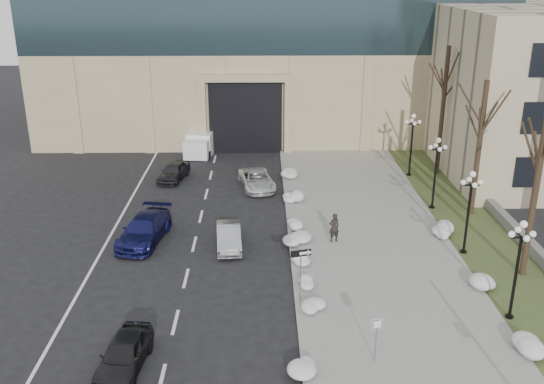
{
  "coord_description": "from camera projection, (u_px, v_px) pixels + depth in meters",
  "views": [
    {
      "loc": [
        -2.62,
        -17.03,
        14.73
      ],
      "look_at": [
        -2.12,
        12.97,
        3.5
      ],
      "focal_mm": 40.0,
      "sensor_mm": 36.0,
      "label": 1
    }
  ],
  "objects": [
    {
      "name": "one_way_sign",
      "position": [
        304.0,
        259.0,
        27.49
      ],
      "size": [
        1.02,
        0.39,
        2.71
      ],
      "rotation": [
        0.0,
        0.0,
        0.27
      ],
      "color": "slate",
      "rests_on": "ground"
    },
    {
      "name": "lamppost_b",
      "position": [
        470.0,
        202.0,
        31.91
      ],
      "size": [
        1.18,
        1.18,
        4.76
      ],
      "color": "black",
      "rests_on": "ground"
    },
    {
      "name": "snow_clump_c",
      "position": [
        314.0,
        306.0,
        27.41
      ],
      "size": [
        1.1,
        1.6,
        0.36
      ],
      "primitive_type": "ellipsoid",
      "color": "white",
      "rests_on": "sidewalk"
    },
    {
      "name": "box_truck",
      "position": [
        202.0,
        141.0,
        50.95
      ],
      "size": [
        2.63,
        6.04,
        1.86
      ],
      "rotation": [
        0.0,
        0.0,
        -0.11
      ],
      "color": "silver",
      "rests_on": "ground"
    },
    {
      "name": "keep_sign",
      "position": [
        377.0,
        331.0,
        23.39
      ],
      "size": [
        0.43,
        0.13,
        2.02
      ],
      "rotation": [
        0.0,
        0.0,
        0.22
      ],
      "color": "slate",
      "rests_on": "ground"
    },
    {
      "name": "lamppost_a",
      "position": [
        519.0,
        257.0,
        25.82
      ],
      "size": [
        1.18,
        1.18,
        4.76
      ],
      "color": "black",
      "rests_on": "ground"
    },
    {
      "name": "snow_clump_i",
      "position": [
        477.0,
        281.0,
        29.58
      ],
      "size": [
        1.1,
        1.6,
        0.36
      ],
      "primitive_type": "ellipsoid",
      "color": "white",
      "rests_on": "sidewalk"
    },
    {
      "name": "car_b",
      "position": [
        229.0,
        237.0,
        33.59
      ],
      "size": [
        1.62,
        3.88,
        1.25
      ],
      "primitive_type": "imported",
      "rotation": [
        0.0,
        0.0,
        0.08
      ],
      "color": "#9D9FA4",
      "rests_on": "ground"
    },
    {
      "name": "snow_clump_d",
      "position": [
        297.0,
        257.0,
        31.94
      ],
      "size": [
        1.1,
        1.6,
        0.36
      ],
      "primitive_type": "ellipsoid",
      "color": "white",
      "rests_on": "sidewalk"
    },
    {
      "name": "tree_near",
      "position": [
        539.0,
        166.0,
        28.64
      ],
      "size": [
        3.2,
        3.2,
        9.0
      ],
      "color": "black",
      "rests_on": "ground"
    },
    {
      "name": "tree_mid",
      "position": [
        481.0,
        130.0,
        36.24
      ],
      "size": [
        3.2,
        3.2,
        8.5
      ],
      "color": "black",
      "rests_on": "ground"
    },
    {
      "name": "snow_clump_g",
      "position": [
        290.0,
        174.0,
        44.82
      ],
      "size": [
        1.1,
        1.6,
        0.36
      ],
      "primitive_type": "ellipsoid",
      "color": "white",
      "rests_on": "sidewalk"
    },
    {
      "name": "car_c",
      "position": [
        144.0,
        230.0,
        34.23
      ],
      "size": [
        2.88,
        5.35,
        1.47
      ],
      "primitive_type": "imported",
      "rotation": [
        0.0,
        0.0,
        -0.17
      ],
      "color": "#171852",
      "rests_on": "ground"
    },
    {
      "name": "curb",
      "position": [
        292.0,
        242.0,
        34.22
      ],
      "size": [
        0.3,
        40.0,
        0.14
      ],
      "primitive_type": "cube",
      "color": "#979791",
      "rests_on": "ground"
    },
    {
      "name": "lamppost_c",
      "position": [
        436.0,
        164.0,
        37.99
      ],
      "size": [
        1.18,
        1.18,
        4.76
      ],
      "color": "black",
      "rests_on": "ground"
    },
    {
      "name": "pedestrian",
      "position": [
        334.0,
        227.0,
        33.96
      ],
      "size": [
        0.71,
        0.58,
        1.68
      ],
      "primitive_type": "imported",
      "rotation": [
        0.0,
        0.0,
        3.46
      ],
      "color": "black",
      "rests_on": "sidewalk"
    },
    {
      "name": "car_a",
      "position": [
        124.0,
        354.0,
        23.4
      ],
      "size": [
        1.97,
        4.0,
        1.31
      ],
      "primitive_type": "imported",
      "rotation": [
        0.0,
        0.0,
        -0.11
      ],
      "color": "black",
      "rests_on": "ground"
    },
    {
      "name": "stone_wall",
      "position": [
        507.0,
        222.0,
        36.2
      ],
      "size": [
        0.5,
        30.0,
        0.7
      ],
      "primitive_type": "cube",
      "color": "slate",
      "rests_on": "ground"
    },
    {
      "name": "snow_clump_f",
      "position": [
        292.0,
        199.0,
        39.98
      ],
      "size": [
        1.1,
        1.6,
        0.36
      ],
      "primitive_type": "ellipsoid",
      "color": "white",
      "rests_on": "sidewalk"
    },
    {
      "name": "sidewalk",
      "position": [
        371.0,
        242.0,
        34.29
      ],
      "size": [
        9.0,
        40.0,
        0.12
      ],
      "primitive_type": "cube",
      "color": "#979791",
      "rests_on": "ground"
    },
    {
      "name": "snow_clump_e",
      "position": [
        298.0,
        226.0,
        35.85
      ],
      "size": [
        1.1,
        1.6,
        0.36
      ],
      "primitive_type": "ellipsoid",
      "color": "white",
      "rests_on": "sidewalk"
    },
    {
      "name": "car_d",
      "position": [
        257.0,
        180.0,
        42.54
      ],
      "size": [
        2.94,
        4.86,
        1.26
      ],
      "primitive_type": "imported",
      "rotation": [
        0.0,
        0.0,
        0.2
      ],
      "color": "silver",
      "rests_on": "ground"
    },
    {
      "name": "snow_clump_h",
      "position": [
        520.0,
        346.0,
        24.47
      ],
      "size": [
        1.1,
        1.6,
        0.36
      ],
      "primitive_type": "ellipsoid",
      "color": "white",
      "rests_on": "sidewalk"
    },
    {
      "name": "grass_strip",
      "position": [
        485.0,
        241.0,
        34.4
      ],
      "size": [
        4.0,
        40.0,
        0.1
      ],
      "primitive_type": "cube",
      "color": "#384522",
      "rests_on": "ground"
    },
    {
      "name": "lamppost_d",
      "position": [
        412.0,
        136.0,
        44.08
      ],
      "size": [
        1.18,
        1.18,
        4.76
      ],
      "color": "black",
      "rests_on": "ground"
    },
    {
      "name": "car_e",
      "position": [
        174.0,
        171.0,
        44.19
      ],
      "size": [
        2.35,
        4.08,
        1.3
      ],
      "primitive_type": "imported",
      "rotation": [
        0.0,
        0.0,
        -0.22
      ],
      "color": "#2C2C31",
      "rests_on": "ground"
    },
    {
      "name": "snow_clump_j",
      "position": [
        443.0,
        232.0,
        34.98
      ],
      "size": [
        1.1,
        1.6,
        0.36
      ],
      "primitive_type": "ellipsoid",
      "color": "white",
      "rests_on": "sidewalk"
    },
    {
      "name": "snow_clump_b",
      "position": [
        311.0,
        371.0,
        22.99
      ],
      "size": [
        1.1,
        1.6,
        0.36
      ],
      "primitive_type": "ellipsoid",
      "color": "white",
      "rests_on": "sidewalk"
    },
    {
      "name": "tree_far",
      "position": [
        444.0,
        93.0,
        43.51
      ],
      "size": [
        3.2,
        3.2,
        9.5
      ],
      "color": "black",
      "rests_on": "ground"
    },
    {
      "name": "snow_clump_k",
      "position": [
        305.0,
        286.0,
        29.09
      ],
      "size": [
        1.1,
        1.6,
        0.36
      ],
      "primitive_type": "ellipsoid",
      "color": "white",
      "rests_on": "sidewalk"
    },
    {
      "name": "snow_clump_l",
      "position": [
        295.0,
        239.0,
        34.07
      ],
      "size": [
        1.1,
        1.6,
        0.36
      ],
      "primitive_type": "ellipsoid",
      "color": "white",
      "rests_on": "sidewalk"
    }
  ]
}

